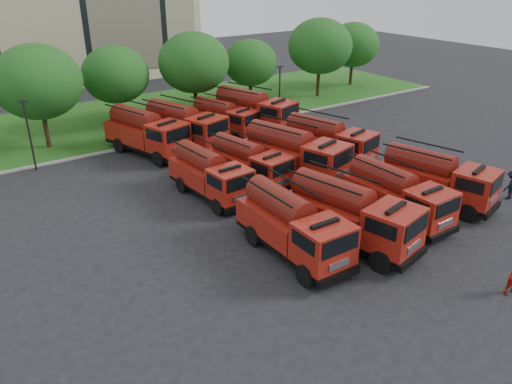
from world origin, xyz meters
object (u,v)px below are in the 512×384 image
Objects in this scene: fire_truck_4 at (210,174)px; fire_truck_9 at (183,126)px; fire_truck_0 at (292,225)px; firefighter_2 at (452,218)px; firefighter_4 at (306,235)px; firefighter_3 at (508,198)px; fire_truck_11 at (253,111)px; fire_truck_6 at (294,154)px; fire_truck_3 at (436,178)px; fire_truck_10 at (224,118)px; fire_truck_5 at (248,163)px; firefighter_5 at (343,160)px; fire_truck_2 at (396,195)px; fire_truck_8 at (146,132)px; fire_truck_1 at (350,214)px; fire_truck_7 at (328,142)px.

fire_truck_9 is (2.95, 9.33, 0.23)m from fire_truck_4.
fire_truck_0 reaches higher than firefighter_2.
firefighter_4 is at bearing -79.92° from fire_truck_4.
firefighter_3 is (12.48, -20.37, -1.76)m from fire_truck_9.
fire_truck_11 is at bearing 62.32° from fire_truck_0.
fire_truck_6 is 4.41× the size of firefighter_3.
fire_truck_3 is 19.18m from fire_truck_10.
fire_truck_9 reaches higher than firefighter_3.
fire_truck_4 reaches higher than fire_truck_5.
fire_truck_4 is 11.62m from firefighter_5.
fire_truck_3 is at bearing -104.28° from fire_truck_11.
fire_truck_5 is 4.31× the size of firefighter_4.
fire_truck_11 reaches higher than fire_truck_0.
fire_truck_2 reaches higher than fire_truck_5.
fire_truck_3 is at bearing -35.39° from firefighter_2.
firefighter_2 is at bearing -66.89° from fire_truck_5.
fire_truck_9 is 0.96× the size of fire_truck_11.
fire_truck_9 is 16.84m from firefighter_4.
fire_truck_0 reaches higher than fire_truck_3.
fire_truck_9 is 23.96m from firefighter_3.
fire_truck_3 is 1.10× the size of fire_truck_4.
fire_truck_5 is at bearing -106.15° from fire_truck_9.
fire_truck_6 is 12.10m from fire_truck_8.
fire_truck_1 is 1.14× the size of fire_truck_2.
fire_truck_8 is 0.99× the size of fire_truck_9.
fire_truck_6 is 4.01m from fire_truck_7.
fire_truck_4 is at bearing -153.74° from fire_truck_11.
fire_truck_3 is 11.91m from fire_truck_5.
fire_truck_8 is 25.92m from firefighter_3.
fire_truck_5 is 4.26× the size of firefighter_5.
fire_truck_11 is at bearing 58.31° from fire_truck_1.
fire_truck_8 is at bearing 161.78° from fire_truck_11.
fire_truck_5 is at bearing 77.85° from fire_truck_1.
fire_truck_10 is 4.32× the size of firefighter_5.
fire_truck_0 is 11.03m from fire_truck_3.
fire_truck_0 is at bearing 152.42° from fire_truck_1.
fire_truck_0 is at bearing -9.18° from firefighter_3.
fire_truck_5 is 3.64× the size of firefighter_3.
fire_truck_2 is 3.87m from firefighter_2.
fire_truck_6 reaches higher than fire_truck_7.
fire_truck_2 is 3.76× the size of firefighter_2.
fire_truck_4 is 3.64× the size of firefighter_3.
fire_truck_9 is 1.17× the size of fire_truck_10.
firefighter_3 is at bearing -92.72° from fire_truck_11.
firefighter_5 is (1.42, -0.35, -1.67)m from fire_truck_7.
fire_truck_1 is 4.97× the size of firefighter_4.
fire_truck_3 is at bearing -0.13° from fire_truck_0.
fire_truck_6 is at bearing -47.64° from firefighter_3.
fire_truck_10 is 2.76m from fire_truck_11.
firefighter_4 is at bearing -14.50° from firefighter_3.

